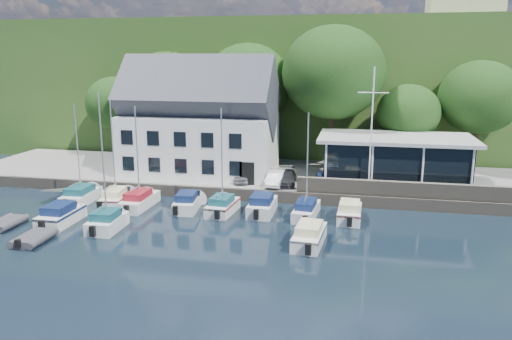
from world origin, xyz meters
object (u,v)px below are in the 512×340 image
object	(u,v)px
boat_r1_1	(113,154)
boat_r2_4	(309,233)
car_silver	(242,176)
boat_r1_0	(78,151)
car_white	(276,178)
car_dgrey	(286,177)
club_pavilion	(395,159)
boat_r1_5	(262,204)
boat_r2_1	(103,168)
dinghy_0	(6,222)
flagpole	(371,131)
boat_r1_4	(222,159)
boat_r1_6	(307,164)
harbor_building	(199,127)
car_blue	(331,179)
dinghy_1	(34,237)
boat_r1_3	(188,201)
boat_r1_2	(137,154)
boat_r1_7	(350,210)
boat_r2_0	(61,213)

from	to	relation	value
boat_r1_1	boat_r2_4	world-z (taller)	boat_r1_1
car_silver	boat_r1_0	bearing A→B (deg)	-164.04
car_white	car_dgrey	bearing A→B (deg)	29.30
club_pavilion	boat_r1_5	distance (m)	13.26
boat_r2_1	boat_r1_0	bearing A→B (deg)	130.77
car_silver	dinghy_0	bearing A→B (deg)	-147.88
flagpole	boat_r1_0	world-z (taller)	flagpole
club_pavilion	boat_r1_4	size ratio (longest dim) A/B	1.53
boat_r1_6	boat_r2_4	distance (m)	6.58
harbor_building	car_blue	size ratio (longest dim) A/B	3.87
harbor_building	dinghy_1	size ratio (longest dim) A/B	4.51
boat_r1_3	dinghy_0	world-z (taller)	boat_r1_3
boat_r1_0	boat_r1_5	xyz separation A→B (m)	(15.35, 0.08, -3.57)
car_silver	boat_r2_4	world-z (taller)	car_silver
boat_r1_3	boat_r2_4	xyz separation A→B (m)	(10.19, -5.46, 0.00)
boat_r1_0	boat_r1_3	xyz separation A→B (m)	(9.38, -0.20, -3.62)
club_pavilion	dinghy_1	size ratio (longest dim) A/B	4.13
car_blue	boat_r1_2	world-z (taller)	boat_r1_2
boat_r1_7	club_pavilion	bearing A→B (deg)	67.81
car_blue	boat_r2_1	bearing A→B (deg)	-158.70
harbor_building	car_white	xyz separation A→B (m)	(7.96, -3.52, -3.72)
boat_r1_4	boat_r1_5	bearing A→B (deg)	15.34
car_white	car_dgrey	xyz separation A→B (m)	(0.83, 0.43, -0.04)
boat_r1_3	dinghy_0	xyz separation A→B (m)	(-11.38, -6.47, -0.37)
club_pavilion	dinghy_0	world-z (taller)	club_pavilion
boat_r1_5	boat_r2_0	bearing A→B (deg)	-159.66
boat_r1_2	boat_r1_7	distance (m)	17.03
car_white	boat_r1_6	bearing A→B (deg)	-56.61
club_pavilion	boat_r2_4	size ratio (longest dim) A/B	2.19
boat_r1_6	dinghy_0	world-z (taller)	boat_r1_6
car_blue	dinghy_0	bearing A→B (deg)	-167.46
boat_r1_1	boat_r2_0	world-z (taller)	boat_r1_1
harbor_building	car_silver	world-z (taller)	harbor_building
club_pavilion	boat_r1_2	distance (m)	21.99
club_pavilion	car_blue	bearing A→B (deg)	-155.83
car_white	boat_r1_0	bearing A→B (deg)	-159.99
boat_r1_1	dinghy_0	distance (m)	9.25
boat_r1_4	boat_r2_1	xyz separation A→B (m)	(-6.90, -5.32, 0.17)
boat_r1_3	dinghy_1	bearing A→B (deg)	-136.82
car_dgrey	boat_r1_1	bearing A→B (deg)	-162.49
car_dgrey	boat_r2_0	size ratio (longest dim) A/B	0.69
car_blue	dinghy_1	xyz separation A→B (m)	(-18.43, -14.78, -1.26)
dinghy_0	dinghy_1	size ratio (longest dim) A/B	0.97
car_blue	boat_r1_7	size ratio (longest dim) A/B	0.67
harbor_building	boat_r1_5	xyz separation A→B (m)	(7.73, -8.57, -4.57)
harbor_building	flagpole	bearing A→B (deg)	-14.37
boat_r2_1	boat_r2_4	size ratio (longest dim) A/B	1.49
car_silver	boat_r1_3	size ratio (longest dim) A/B	0.59
boat_r2_4	boat_r1_0	bearing A→B (deg)	168.03
boat_r2_0	boat_r2_1	world-z (taller)	boat_r2_1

